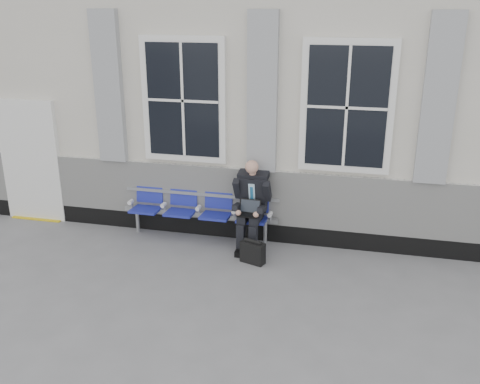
# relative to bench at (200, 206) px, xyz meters

# --- Properties ---
(ground) EXTENTS (70.00, 70.00, 0.00)m
(ground) POSITION_rel_bench_xyz_m (1.90, -1.32, -0.55)
(ground) COLOR slate
(ground) RESTS_ON ground
(station_building) EXTENTS (14.40, 4.40, 4.49)m
(station_building) POSITION_rel_bench_xyz_m (1.88, 2.15, 1.67)
(station_building) COLOR beige
(station_building) RESTS_ON ground
(bench) EXTENTS (2.60, 0.47, 0.91)m
(bench) POSITION_rel_bench_xyz_m (0.00, 0.00, 0.00)
(bench) COLOR #9EA0A3
(bench) RESTS_ON ground
(businessman) EXTENTS (0.58, 0.78, 1.43)m
(businessman) POSITION_rel_bench_xyz_m (0.90, -0.13, 0.22)
(businessman) COLOR black
(businessman) RESTS_ON ground
(briefcase) EXTENTS (0.40, 0.26, 0.38)m
(briefcase) POSITION_rel_bench_xyz_m (1.04, -0.70, -0.38)
(briefcase) COLOR black
(briefcase) RESTS_ON ground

